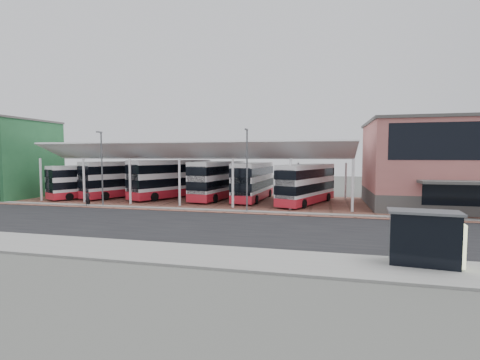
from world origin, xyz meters
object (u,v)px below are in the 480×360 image
Objects in this scene: bus_0 at (90,181)px; bus_3 at (219,180)px; bus_shelter at (431,233)px; bus_1 at (124,179)px; bus_4 at (254,182)px; bus_5 at (307,184)px; terminal at (460,164)px; pedestrian at (88,198)px; bus_2 at (171,179)px.

bus_3 is at bearing 35.60° from bus_0.
bus_3 is (16.68, 2.57, 0.26)m from bus_0.
bus_shelter is (17.93, -23.77, -0.60)m from bus_3.
bus_1 reaches higher than bus_4.
bus_5 is at bearing -1.75° from bus_3.
terminal is at bearing 23.75° from bus_5.
bus_3 reaches higher than bus_0.
bus_4 is 1.02× the size of bus_5.
bus_3 reaches higher than bus_5.
terminal reaches higher than bus_3.
bus_0 is 0.92× the size of bus_5.
bus_1 is (3.79, 1.81, 0.24)m from bus_0.
pedestrian is 33.27m from bus_shelter.
bus_1 is at bearing -174.07° from bus_4.
bus_2 reaches higher than pedestrian.
bus_1 is 12.92m from bus_3.
bus_shelter is at bearing -13.25° from bus_1.
terminal is 24.18m from bus_shelter.
terminal is 43.42m from bus_0.
bus_0 is 16.88m from bus_3.
bus_2 is 17.47m from bus_5.
bus_2 is (10.36, 2.30, 0.34)m from bus_0.
bus_0 is 21.36m from bus_4.
bus_5 is at bearing -60.49° from pedestrian.
bus_4 is at bearing 176.68° from terminal.
bus_4 is (-22.11, 1.28, -2.33)m from terminal.
bus_3 is (-26.65, 1.39, -2.25)m from terminal.
pedestrian is at bearing -28.50° from bus_0.
terminal is 15.79m from bus_5.
terminal is 1.60× the size of bus_1.
bus_1 is at bearing -150.47° from bus_2.
bus_5 is at bearing 19.21° from bus_2.
terminal is at bearing 0.49° from bus_4.
bus_4 is at bearing 25.62° from bus_1.
bus_0 is 0.91× the size of bus_4.
bus_5 is at bearing -177.42° from terminal.
bus_0 is 10.62m from bus_2.
bus_2 is 6.74× the size of pedestrian.
bus_4 is at bearing -48.80° from pedestrian.
terminal is 39.62m from bus_1.
bus_shelter is at bearing -18.88° from bus_2.
bus_4 is 3.23× the size of bus_shelter.
bus_2 is 10.81m from pedestrian.
bus_shelter is (13.39, -23.66, -0.52)m from bus_4.
bus_2 is at bearing 39.39° from bus_0.
pedestrian is (-12.02, -9.31, -1.47)m from bus_3.
pedestrian is (4.66, -6.75, -1.21)m from bus_0.
terminal reaches higher than bus_shelter.
bus_5 is (27.74, 0.47, 0.13)m from bus_0.
terminal is 1.67× the size of bus_5.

